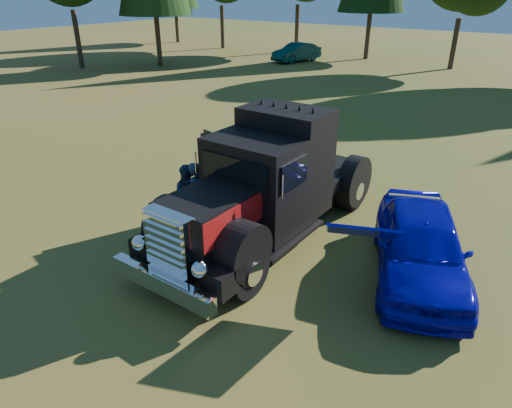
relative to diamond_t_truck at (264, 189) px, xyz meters
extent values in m
plane|color=#3C5B1A|center=(0.98, -1.48, -1.28)|extent=(120.00, 120.00, 0.00)
cylinder|color=#2D2116|center=(-31.02, 28.52, 0.88)|extent=(0.36, 0.36, 4.32)
cylinder|color=#2D2116|center=(-24.02, 27.52, 0.61)|extent=(0.36, 0.36, 3.78)
cylinder|color=#2D2116|center=(-17.02, 29.52, 0.70)|extent=(0.36, 0.36, 3.96)
cylinder|color=#2D2116|center=(-10.02, 29.02, 1.06)|extent=(0.36, 0.36, 4.68)
cylinder|color=#2D2116|center=(-3.02, 28.02, 0.43)|extent=(0.36, 0.36, 3.42)
cylinder|color=#2D2116|center=(-21.02, 16.52, 1.06)|extent=(0.36, 0.36, 4.68)
cylinder|color=#2D2116|center=(-25.02, 12.52, 0.70)|extent=(0.36, 0.36, 3.96)
cylinder|color=black|center=(-1.04, -2.08, -0.73)|extent=(0.32, 1.10, 1.10)
cylinder|color=black|center=(1.06, -2.08, -0.73)|extent=(0.32, 1.10, 1.10)
cylinder|color=black|center=(-1.04, 2.72, -0.73)|extent=(0.32, 1.10, 1.10)
cylinder|color=black|center=(1.06, 2.72, -0.73)|extent=(0.32, 1.10, 1.10)
cylinder|color=black|center=(-0.71, 2.72, -0.73)|extent=(0.32, 1.10, 1.10)
cylinder|color=black|center=(0.73, 2.72, -0.73)|extent=(0.32, 1.10, 1.10)
cube|color=black|center=(0.01, 0.52, -0.66)|extent=(1.60, 6.40, 0.28)
cube|color=white|center=(0.01, -3.33, -0.73)|extent=(2.50, 0.22, 0.36)
cube|color=white|center=(0.01, -3.03, -0.03)|extent=(1.05, 0.30, 1.30)
cube|color=black|center=(0.01, -1.98, 0.02)|extent=(1.35, 1.80, 1.10)
cube|color=#9D1111|center=(-0.68, -1.98, 0.22)|extent=(0.02, 1.80, 0.60)
cube|color=#9D1111|center=(0.70, -1.98, 0.22)|extent=(0.02, 1.80, 0.60)
cylinder|color=black|center=(-0.94, -2.08, -0.33)|extent=(0.55, 1.24, 1.24)
cylinder|color=black|center=(0.96, -2.08, -0.33)|extent=(0.55, 1.24, 1.24)
sphere|color=white|center=(-0.77, -3.10, -0.23)|extent=(0.32, 0.32, 0.32)
sphere|color=white|center=(0.79, -3.10, -0.23)|extent=(0.32, 0.32, 0.32)
cube|color=black|center=(0.01, -0.43, 0.27)|extent=(2.05, 1.30, 2.10)
cube|color=black|center=(0.01, -1.10, 0.77)|extent=(1.70, 0.05, 0.65)
cube|color=black|center=(0.01, 0.87, 0.47)|extent=(2.05, 1.30, 2.50)
cube|color=black|center=(0.01, 2.52, -0.33)|extent=(2.00, 2.00, 0.35)
cube|color=black|center=(-1.56, 0.09, 0.17)|extent=(1.08, 0.33, 1.50)
cube|color=maroon|center=(-1.57, 0.14, 0.02)|extent=(0.83, 0.23, 0.75)
imported|color=#07109A|center=(3.55, 0.56, -0.54)|extent=(3.31, 4.68, 1.48)
cube|color=#07109A|center=(2.88, -1.01, 0.27)|extent=(1.56, 1.36, 0.67)
imported|color=#21284E|center=(-1.39, -0.73, -0.36)|extent=(0.52, 0.72, 1.84)
imported|color=navy|center=(-1.77, -0.68, -0.44)|extent=(1.03, 1.01, 1.68)
imported|color=#0B3142|center=(-13.90, 24.41, -0.58)|extent=(2.42, 4.48, 1.40)
camera|label=1|loc=(5.52, -7.97, 4.30)|focal=32.00mm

